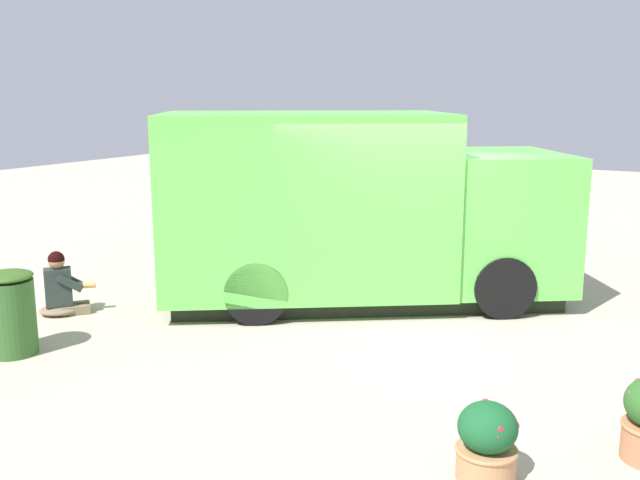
% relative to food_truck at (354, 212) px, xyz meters
% --- Properties ---
extents(ground_plane, '(40.00, 40.00, 0.00)m').
position_rel_food_truck_xyz_m(ground_plane, '(0.37, 0.98, -1.24)').
color(ground_plane, '#B4A694').
extents(food_truck, '(4.82, 5.73, 2.60)m').
position_rel_food_truck_xyz_m(food_truck, '(0.00, 0.00, 0.00)').
color(food_truck, '#61D14E').
rests_on(food_truck, ground_plane).
extents(person_customer, '(0.73, 0.70, 0.85)m').
position_rel_food_truck_xyz_m(person_customer, '(2.49, -3.03, -0.92)').
color(person_customer, '#78654E').
rests_on(person_customer, ground_plane).
extents(planter_flowering_near, '(0.62, 0.62, 0.83)m').
position_rel_food_truck_xyz_m(planter_flowering_near, '(-3.71, -1.31, -0.83)').
color(planter_flowering_near, silver).
rests_on(planter_flowering_near, ground_plane).
extents(planter_flowering_far, '(0.48, 0.48, 0.61)m').
position_rel_food_truck_xyz_m(planter_flowering_far, '(3.83, 3.04, -0.94)').
color(planter_flowering_far, '#B27D51').
rests_on(planter_flowering_far, ground_plane).
extents(trash_bin, '(0.55, 0.55, 0.95)m').
position_rel_food_truck_xyz_m(trash_bin, '(3.79, -2.35, -0.76)').
color(trash_bin, '#2E5A25').
rests_on(trash_bin, ground_plane).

